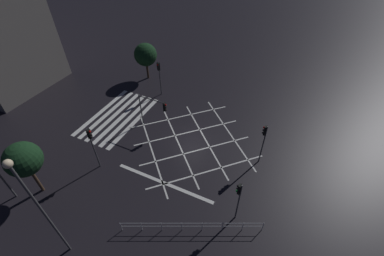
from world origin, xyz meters
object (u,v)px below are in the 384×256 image
Objects in this scene: traffic_light_median_south at (154,107)px; street_tree_far at (145,55)px; traffic_light_sw_main at (159,72)px; street_lamp_east at (35,201)px; street_tree_near at (23,160)px; traffic_light_ne_cross at (239,195)px; traffic_light_se_cross at (92,141)px; traffic_light_median_north at (264,137)px.

street_tree_far is (-8.22, -6.29, 0.59)m from traffic_light_median_south.
traffic_light_sw_main is (-5.50, -2.70, 0.35)m from traffic_light_median_south.
street_lamp_east reaches higher than street_tree_near.
traffic_light_ne_cross is 0.79× the size of street_tree_near.
traffic_light_se_cross is at bearing 4.23° from traffic_light_sw_main.
street_tree_near reaches higher than traffic_light_median_south.
traffic_light_ne_cross reaches higher than traffic_light_median_south.
street_lamp_east is 6.66m from street_tree_near.
street_tree_far is at bearing -127.11° from traffic_light_sw_main.
traffic_light_ne_cross is 0.85× the size of street_tree_far.
traffic_light_median_north is at bearing -91.82° from traffic_light_ne_cross.
traffic_light_median_south is at bearing 26.16° from traffic_light_sw_main.
traffic_light_median_south is at bearing -0.31° from traffic_light_median_north.
traffic_light_median_south is 11.79m from street_tree_near.
street_tree_near is at bearing 5.44° from street_tree_far.
traffic_light_sw_main is 0.84× the size of street_tree_near.
street_tree_near is (4.07, -2.68, 0.59)m from traffic_light_se_cross.
traffic_light_ne_cross is 22.40m from street_tree_far.
street_tree_far is (-2.72, -3.59, 0.24)m from traffic_light_sw_main.
traffic_light_ne_cross is 17.91m from traffic_light_sw_main.
traffic_light_ne_cross is 12.53m from traffic_light_se_cross.
street_tree_near is (4.50, -15.20, 0.90)m from traffic_light_ne_cross.
street_tree_near is at bearing -123.41° from traffic_light_se_cross.
traffic_light_median_south is at bearing 37.45° from street_tree_far.
street_tree_far is (-15.00, -4.50, 0.10)m from traffic_light_se_cross.
traffic_light_sw_main is 19.65m from street_lamp_east.
traffic_light_ne_cross is at bearing 49.43° from street_tree_far.
traffic_light_se_cross is at bearing -156.08° from street_lamp_east.
traffic_light_se_cross reaches higher than traffic_light_median_north.
traffic_light_sw_main is 0.95× the size of traffic_light_se_cross.
street_tree_near is at bearing -112.43° from traffic_light_median_south.
traffic_light_sw_main is at bearing 116.16° from traffic_light_median_south.
traffic_light_median_south is 0.81× the size of traffic_light_se_cross.
traffic_light_sw_main is 0.47× the size of street_lamp_east.
street_tree_far is at bearing -160.98° from street_lamp_east.
street_tree_near is (16.35, -1.78, 0.73)m from traffic_light_sw_main.
street_tree_near reaches higher than traffic_light_se_cross.
street_lamp_east is at bearing 64.75° from street_tree_near.
street_lamp_east reaches higher than street_tree_far.
street_lamp_east is 1.79× the size of street_tree_near.
traffic_light_median_north is 6.30m from traffic_light_ne_cross.
traffic_light_median_south is 10.37m from street_tree_far.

